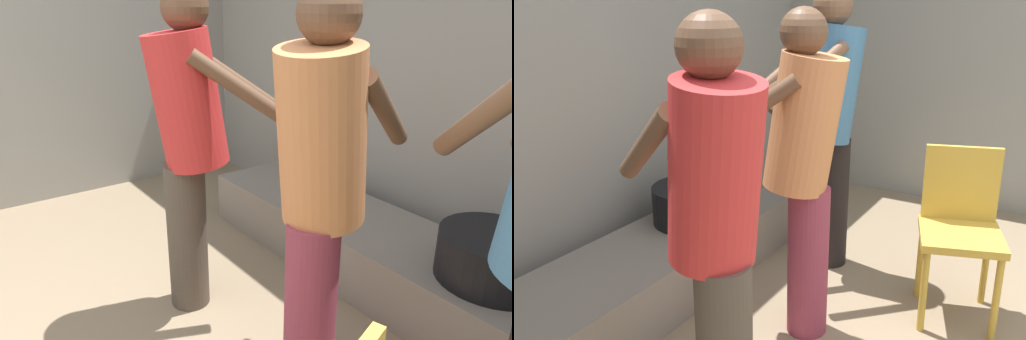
# 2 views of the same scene
# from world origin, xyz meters

# --- Properties ---
(block_enclosure_rear) EXTENTS (5.28, 0.20, 2.44)m
(block_enclosure_rear) POSITION_xyz_m (0.00, 2.65, 1.22)
(block_enclosure_rear) COLOR gray
(block_enclosure_rear) RESTS_ON ground_plane
(hearth_ledge) EXTENTS (2.56, 0.60, 0.33)m
(hearth_ledge) POSITION_xyz_m (-0.10, 2.13, 0.16)
(hearth_ledge) COLOR slate
(hearth_ledge) RESTS_ON ground_plane
(cooking_pot_main) EXTENTS (0.48, 0.48, 0.67)m
(cooking_pot_main) POSITION_xyz_m (0.48, 2.13, 0.44)
(cooking_pot_main) COLOR black
(cooking_pot_main) RESTS_ON hearth_ledge
(cook_in_orange_shirt) EXTENTS (0.54, 0.73, 1.58)m
(cook_in_orange_shirt) POSITION_xyz_m (0.24, 1.29, 0.90)
(cook_in_orange_shirt) COLOR #8C3347
(cook_in_orange_shirt) RESTS_ON ground_plane
(cook_in_red_shirt) EXTENTS (0.58, 0.73, 1.58)m
(cook_in_red_shirt) POSITION_xyz_m (-0.56, 1.20, 0.91)
(cook_in_red_shirt) COLOR #4C4238
(cook_in_red_shirt) RESTS_ON ground_plane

